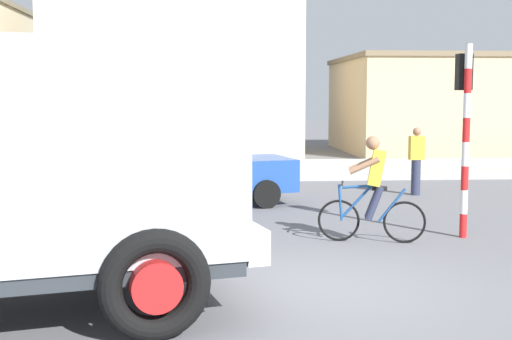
{
  "coord_description": "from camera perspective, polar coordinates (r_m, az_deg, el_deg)",
  "views": [
    {
      "loc": [
        -1.46,
        -8.14,
        2.34
      ],
      "look_at": [
        -0.65,
        2.5,
        1.2
      ],
      "focal_mm": 48.09,
      "sensor_mm": 36.0,
      "label": 1
    }
  ],
  "objects": [
    {
      "name": "pedestrian_near_kerb",
      "position": [
        16.78,
        13.18,
        0.83
      ],
      "size": [
        0.34,
        0.22,
        1.62
      ],
      "color": "#2D334C",
      "rests_on": "ground"
    },
    {
      "name": "cyclist",
      "position": [
        11.17,
        9.68,
        -1.58
      ],
      "size": [
        1.69,
        0.58,
        1.72
      ],
      "color": "black",
      "rests_on": "ground"
    },
    {
      "name": "car_red_near",
      "position": [
        14.87,
        -4.87,
        0.2
      ],
      "size": [
        4.28,
        2.58,
        1.6
      ],
      "color": "#234C9E",
      "rests_on": "ground"
    },
    {
      "name": "sidewalk_far",
      "position": [
        21.48,
        -0.41,
        0.06
      ],
      "size": [
        80.0,
        5.0,
        0.16
      ],
      "primitive_type": "cube",
      "color": "#ADADA8",
      "rests_on": "ground"
    },
    {
      "name": "traffic_light_pole",
      "position": [
        11.87,
        16.99,
        4.52
      ],
      "size": [
        0.24,
        0.43,
        3.2
      ],
      "color": "red",
      "rests_on": "ground"
    },
    {
      "name": "ground_plane",
      "position": [
        8.59,
        5.7,
        -9.73
      ],
      "size": [
        120.0,
        120.0,
        0.0
      ],
      "primitive_type": "plane",
      "color": "slate"
    },
    {
      "name": "building_corner_right",
      "position": [
        30.7,
        15.34,
        5.3
      ],
      "size": [
        8.76,
        7.89,
        4.04
      ],
      "color": "#D1B284",
      "rests_on": "ground"
    },
    {
      "name": "building_mid_block",
      "position": [
        27.6,
        -6.71,
        7.65
      ],
      "size": [
        9.79,
        5.62,
        6.2
      ],
      "color": "beige",
      "rests_on": "ground"
    }
  ]
}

